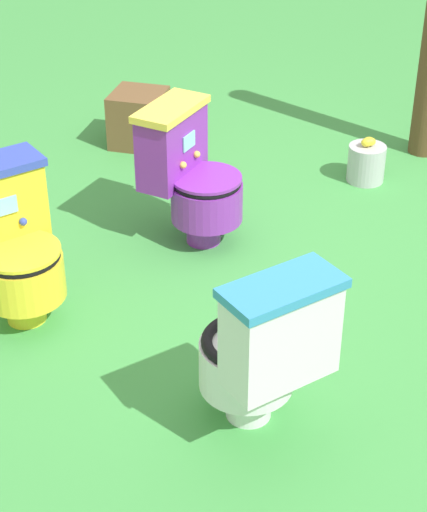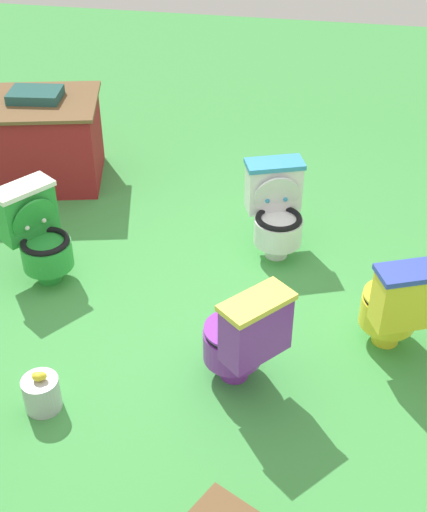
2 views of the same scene
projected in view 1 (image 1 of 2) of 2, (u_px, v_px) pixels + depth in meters
The scene contains 6 objects.
ground at pixel (302, 275), 4.39m from camera, with size 14.00×14.00×0.00m, color #429947.
toilet_purple at pixel (191, 175), 4.50m from camera, with size 0.63×0.63×0.73m.
toilet_yellow at pixel (11, 243), 3.93m from camera, with size 0.56×0.61×0.73m.
toilet_white at pixel (262, 349), 3.28m from camera, with size 0.55×0.60×0.73m.
small_crate at pixel (139, 118), 5.61m from camera, with size 0.32×0.33×0.34m, color brown.
lemon_bucket at pixel (366, 162), 5.20m from camera, with size 0.22×0.22×0.28m.
Camera 1 is at (1.25, 3.48, 2.40)m, focal length 62.13 mm.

